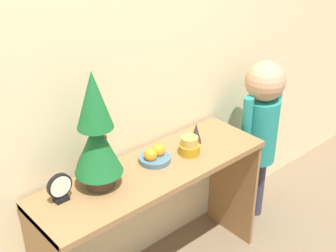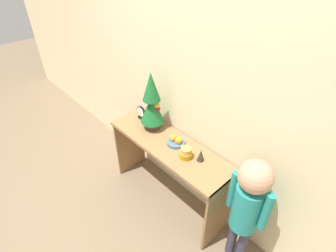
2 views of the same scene
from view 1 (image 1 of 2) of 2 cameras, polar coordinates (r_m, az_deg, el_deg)
back_wall at (r=2.13m, az=-6.09°, el=9.92°), size 7.00×0.05×2.50m
console_table at (r=2.29m, az=-1.76°, el=-8.44°), size 1.20×0.37×0.70m
mini_tree at (r=1.97m, az=-8.74°, el=-0.89°), size 0.21×0.21×0.54m
fruit_bowl at (r=2.24m, az=-1.64°, el=-3.67°), size 0.16×0.16×0.08m
singing_bowl at (r=2.30m, az=2.62°, el=-2.47°), size 0.10×0.10×0.09m
desk_clock at (r=2.01m, az=-13.03°, el=-7.37°), size 0.11×0.04×0.13m
figurine at (r=2.39m, az=3.44°, el=-0.86°), size 0.06×0.06×0.11m
child_figure at (r=2.72m, az=11.27°, el=0.56°), size 0.31×0.22×1.04m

